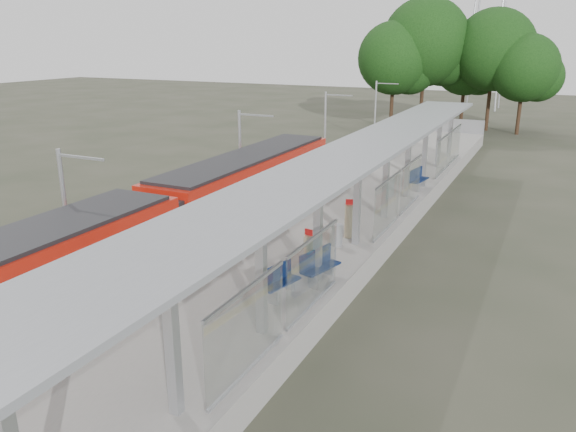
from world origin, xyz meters
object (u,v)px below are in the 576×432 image
object	(u,v)px
info_pillar_near	(308,253)
info_pillar_far	(349,221)
train	(156,228)
bench_far	(418,178)
litter_bin	(337,235)
bench_near	(278,280)
bench_mid	(318,265)

from	to	relation	value
info_pillar_near	info_pillar_far	size ratio (longest dim) A/B	0.95
train	bench_far	distance (m)	15.75
bench_far	litter_bin	size ratio (longest dim) A/B	1.91
bench_near	bench_far	distance (m)	15.58
train	info_pillar_far	xyz separation A→B (m)	(5.97, 5.03, -0.34)
bench_mid	litter_bin	world-z (taller)	bench_mid
bench_far	info_pillar_far	bearing A→B (deg)	-85.24
bench_mid	bench_far	size ratio (longest dim) A/B	1.00
litter_bin	bench_mid	bearing A→B (deg)	-79.24
litter_bin	bench_far	bearing A→B (deg)	85.77
bench_mid	litter_bin	distance (m)	3.57
bench_near	info_pillar_far	distance (m)	6.33
train	info_pillar_far	distance (m)	7.82
info_pillar_far	litter_bin	bearing A→B (deg)	-116.92
train	bench_mid	bearing A→B (deg)	3.15
bench_mid	info_pillar_far	xyz separation A→B (m)	(-0.59, 4.67, 0.12)
bench_far	info_pillar_near	world-z (taller)	info_pillar_near
litter_bin	info_pillar_far	bearing A→B (deg)	86.42
info_pillar_near	litter_bin	xyz separation A→B (m)	(0.01, 2.82, -0.23)
bench_mid	litter_bin	xyz separation A→B (m)	(-0.67, 3.51, -0.15)
bench_mid	bench_far	world-z (taller)	bench_far
bench_near	litter_bin	distance (m)	5.17
bench_far	info_pillar_near	bearing A→B (deg)	-84.30
bench_near	bench_far	size ratio (longest dim) A/B	0.93
info_pillar_far	litter_bin	xyz separation A→B (m)	(-0.07, -1.16, -0.27)
train	litter_bin	world-z (taller)	train
info_pillar_far	litter_bin	distance (m)	1.20
train	info_pillar_near	distance (m)	6.00
info_pillar_far	bench_far	bearing A→B (deg)	62.35
train	info_pillar_far	size ratio (longest dim) A/B	16.73
bench_mid	info_pillar_far	bearing A→B (deg)	112.73
info_pillar_far	bench_mid	bearing A→B (deg)	-106.10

